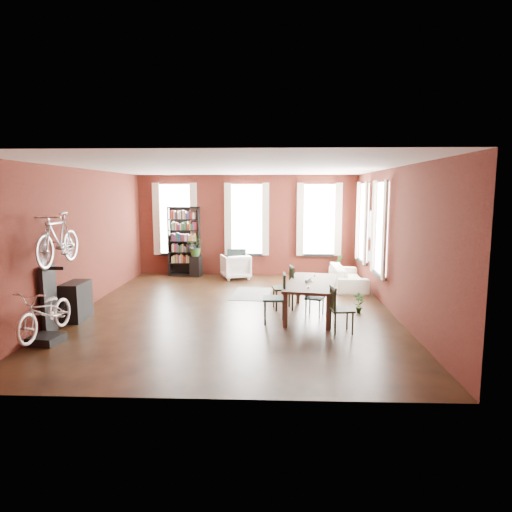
{
  "coord_description": "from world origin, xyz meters",
  "views": [
    {
      "loc": [
        0.88,
        -10.09,
        2.69
      ],
      "look_at": [
        0.45,
        0.6,
        1.16
      ],
      "focal_mm": 32.0,
      "sensor_mm": 36.0,
      "label": 1
    }
  ],
  "objects_px": {
    "dining_chair_b": "(283,288)",
    "dining_table": "(312,299)",
    "cream_sofa": "(348,273)",
    "console_table": "(76,301)",
    "dining_chair_d": "(315,298)",
    "dining_chair_a": "(274,298)",
    "bike_trainer": "(46,339)",
    "plant_stand": "(196,266)",
    "white_armchair": "(236,265)",
    "bicycle_floor": "(44,291)",
    "dining_chair_c": "(342,310)",
    "bookshelf": "(184,241)"
  },
  "relations": [
    {
      "from": "bike_trainer",
      "to": "plant_stand",
      "type": "height_order",
      "value": "plant_stand"
    },
    {
      "from": "console_table",
      "to": "plant_stand",
      "type": "bearing_deg",
      "value": 71.52
    },
    {
      "from": "dining_chair_b",
      "to": "bike_trainer",
      "type": "height_order",
      "value": "dining_chair_b"
    },
    {
      "from": "dining_chair_c",
      "to": "cream_sofa",
      "type": "bearing_deg",
      "value": -19.39
    },
    {
      "from": "dining_chair_c",
      "to": "bookshelf",
      "type": "relative_size",
      "value": 0.41
    },
    {
      "from": "bookshelf",
      "to": "dining_chair_b",
      "type": "bearing_deg",
      "value": -53.46
    },
    {
      "from": "dining_chair_b",
      "to": "bike_trainer",
      "type": "distance_m",
      "value": 4.99
    },
    {
      "from": "dining_table",
      "to": "console_table",
      "type": "relative_size",
      "value": 2.73
    },
    {
      "from": "dining_chair_c",
      "to": "console_table",
      "type": "distance_m",
      "value": 5.49
    },
    {
      "from": "dining_table",
      "to": "dining_chair_b",
      "type": "bearing_deg",
      "value": 150.27
    },
    {
      "from": "dining_chair_a",
      "to": "dining_chair_b",
      "type": "xyz_separation_m",
      "value": [
        0.2,
        1.1,
        -0.02
      ]
    },
    {
      "from": "cream_sofa",
      "to": "bicycle_floor",
      "type": "bearing_deg",
      "value": 129.48
    },
    {
      "from": "white_armchair",
      "to": "dining_chair_d",
      "type": "bearing_deg",
      "value": 96.78
    },
    {
      "from": "bookshelf",
      "to": "console_table",
      "type": "bearing_deg",
      "value": -103.83
    },
    {
      "from": "plant_stand",
      "to": "bookshelf",
      "type": "bearing_deg",
      "value": 154.31
    },
    {
      "from": "white_armchair",
      "to": "bike_trainer",
      "type": "height_order",
      "value": "white_armchair"
    },
    {
      "from": "dining_chair_b",
      "to": "bicycle_floor",
      "type": "height_order",
      "value": "bicycle_floor"
    },
    {
      "from": "bookshelf",
      "to": "cream_sofa",
      "type": "distance_m",
      "value": 5.28
    },
    {
      "from": "dining_chair_d",
      "to": "dining_chair_a",
      "type": "bearing_deg",
      "value": 143.19
    },
    {
      "from": "dining_chair_b",
      "to": "console_table",
      "type": "bearing_deg",
      "value": -86.23
    },
    {
      "from": "dining_chair_d",
      "to": "dining_chair_b",
      "type": "bearing_deg",
      "value": 71.92
    },
    {
      "from": "dining_table",
      "to": "dining_chair_a",
      "type": "xyz_separation_m",
      "value": [
        -0.81,
        -0.59,
        0.14
      ]
    },
    {
      "from": "dining_chair_d",
      "to": "white_armchair",
      "type": "height_order",
      "value": "white_armchair"
    },
    {
      "from": "dining_chair_a",
      "to": "dining_chair_c",
      "type": "xyz_separation_m",
      "value": [
        1.28,
        -0.62,
        -0.06
      ]
    },
    {
      "from": "bookshelf",
      "to": "console_table",
      "type": "xyz_separation_m",
      "value": [
        -1.28,
        -5.2,
        -0.7
      ]
    },
    {
      "from": "dining_chair_c",
      "to": "bicycle_floor",
      "type": "xyz_separation_m",
      "value": [
        -5.32,
        -0.84,
        0.51
      ]
    },
    {
      "from": "console_table",
      "to": "bike_trainer",
      "type": "bearing_deg",
      "value": -86.06
    },
    {
      "from": "dining_table",
      "to": "cream_sofa",
      "type": "distance_m",
      "value": 3.23
    },
    {
      "from": "console_table",
      "to": "white_armchair",
      "type": "bearing_deg",
      "value": 57.56
    },
    {
      "from": "dining_chair_d",
      "to": "bicycle_floor",
      "type": "relative_size",
      "value": 0.49
    },
    {
      "from": "dining_chair_a",
      "to": "bike_trainer",
      "type": "xyz_separation_m",
      "value": [
        -4.06,
        -1.46,
        -0.44
      ]
    },
    {
      "from": "dining_chair_c",
      "to": "cream_sofa",
      "type": "relative_size",
      "value": 0.43
    },
    {
      "from": "dining_table",
      "to": "bicycle_floor",
      "type": "relative_size",
      "value": 1.35
    },
    {
      "from": "dining_chair_d",
      "to": "console_table",
      "type": "bearing_deg",
      "value": 116.24
    },
    {
      "from": "bookshelf",
      "to": "dining_table",
      "type": "bearing_deg",
      "value": -51.66
    },
    {
      "from": "dining_chair_b",
      "to": "dining_table",
      "type": "bearing_deg",
      "value": 40.64
    },
    {
      "from": "dining_chair_a",
      "to": "bike_trainer",
      "type": "bearing_deg",
      "value": -71.72
    },
    {
      "from": "dining_table",
      "to": "dining_chair_d",
      "type": "distance_m",
      "value": 0.08
    },
    {
      "from": "plant_stand",
      "to": "console_table",
      "type": "bearing_deg",
      "value": -108.48
    },
    {
      "from": "bookshelf",
      "to": "white_armchair",
      "type": "relative_size",
      "value": 2.65
    },
    {
      "from": "dining_chair_b",
      "to": "dining_chair_c",
      "type": "bearing_deg",
      "value": 22.69
    },
    {
      "from": "dining_chair_b",
      "to": "white_armchair",
      "type": "height_order",
      "value": "dining_chair_b"
    },
    {
      "from": "dining_table",
      "to": "plant_stand",
      "type": "distance_m",
      "value": 5.57
    },
    {
      "from": "dining_chair_a",
      "to": "dining_chair_b",
      "type": "height_order",
      "value": "dining_chair_a"
    },
    {
      "from": "dining_chair_c",
      "to": "plant_stand",
      "type": "distance_m",
      "value": 6.83
    },
    {
      "from": "dining_table",
      "to": "white_armchair",
      "type": "height_order",
      "value": "white_armchair"
    },
    {
      "from": "bike_trainer",
      "to": "console_table",
      "type": "distance_m",
      "value": 1.56
    },
    {
      "from": "cream_sofa",
      "to": "console_table",
      "type": "bearing_deg",
      "value": 119.33
    },
    {
      "from": "plant_stand",
      "to": "bicycle_floor",
      "type": "distance_m",
      "value": 6.74
    },
    {
      "from": "bicycle_floor",
      "to": "dining_chair_d",
      "type": "bearing_deg",
      "value": 26.8
    }
  ]
}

